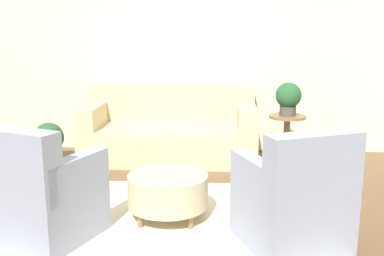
{
  "coord_description": "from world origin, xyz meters",
  "views": [
    {
      "loc": [
        0.41,
        -3.81,
        1.7
      ],
      "look_at": [
        0.15,
        0.55,
        0.75
      ],
      "focal_mm": 42.0,
      "sensor_mm": 36.0,
      "label": 1
    }
  ],
  "objects": [
    {
      "name": "rug",
      "position": [
        0.0,
        0.0,
        0.01
      ],
      "size": [
        2.92,
        2.06,
        0.01
      ],
      "color": "beige",
      "rests_on": "ground_plane"
    },
    {
      "name": "ground_plane",
      "position": [
        0.0,
        0.0,
        0.0
      ],
      "size": [
        16.0,
        16.0,
        0.0
      ],
      "primitive_type": "plane",
      "color": "brown"
    },
    {
      "name": "side_table",
      "position": [
        1.28,
        1.81,
        0.43
      ],
      "size": [
        0.46,
        0.46,
        0.65
      ],
      "color": "olive",
      "rests_on": "ground_plane"
    },
    {
      "name": "armchair_right",
      "position": [
        1.02,
        -0.44,
        0.38
      ],
      "size": [
        0.96,
        0.97,
        0.97
      ],
      "color": "#8E99B2",
      "rests_on": "rug"
    },
    {
      "name": "potted_plant_floor",
      "position": [
        -1.81,
        1.8,
        0.29
      ],
      "size": [
        0.39,
        0.39,
        0.52
      ],
      "color": "#4C4742",
      "rests_on": "ground_plane"
    },
    {
      "name": "wall_back",
      "position": [
        0.0,
        2.59,
        1.4
      ],
      "size": [
        9.06,
        0.12,
        2.8
      ],
      "color": "beige",
      "rests_on": "ground_plane"
    },
    {
      "name": "potted_plant_on_side_table",
      "position": [
        1.28,
        1.81,
        0.88
      ],
      "size": [
        0.32,
        0.32,
        0.42
      ],
      "color": "#4C4742",
      "rests_on": "side_table"
    },
    {
      "name": "armchair_left",
      "position": [
        -1.02,
        -0.44,
        0.38
      ],
      "size": [
        0.96,
        0.97,
        0.97
      ],
      "color": "#8E99B2",
      "rests_on": "rug"
    },
    {
      "name": "couch",
      "position": [
        -0.23,
        2.0,
        0.35
      ],
      "size": [
        2.26,
        0.94,
        0.96
      ],
      "color": "#C6B289",
      "rests_on": "ground_plane"
    },
    {
      "name": "ottoman_table",
      "position": [
        -0.04,
        0.05,
        0.27
      ],
      "size": [
        0.74,
        0.74,
        0.41
      ],
      "color": "#C6B289",
      "rests_on": "rug"
    }
  ]
}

